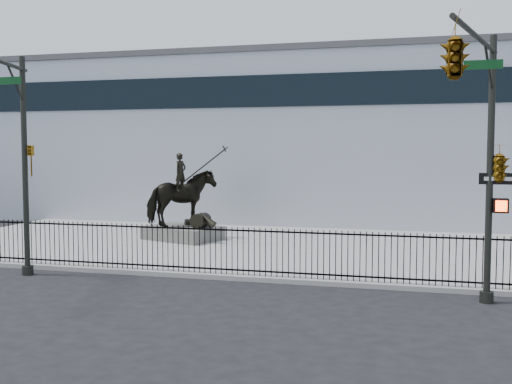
% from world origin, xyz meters
% --- Properties ---
extents(ground, '(120.00, 120.00, 0.00)m').
position_xyz_m(ground, '(0.00, 0.00, 0.00)').
color(ground, black).
rests_on(ground, ground).
extents(plaza, '(30.00, 12.00, 0.15)m').
position_xyz_m(plaza, '(0.00, 7.00, 0.07)').
color(plaza, gray).
rests_on(plaza, ground).
extents(building, '(44.00, 14.00, 9.00)m').
position_xyz_m(building, '(0.00, 20.00, 4.50)').
color(building, '#B6BCC6').
rests_on(building, ground).
extents(picket_fence, '(22.10, 0.10, 1.50)m').
position_xyz_m(picket_fence, '(0.00, 1.25, 0.90)').
color(picket_fence, black).
rests_on(picket_fence, plaza).
extents(statue_plinth, '(3.62, 3.03, 0.58)m').
position_xyz_m(statue_plinth, '(-4.61, 7.72, 0.44)').
color(statue_plinth, '#54524D').
rests_on(statue_plinth, plaza).
extents(equestrian_statue, '(3.74, 3.00, 3.35)m').
position_xyz_m(equestrian_statue, '(-4.55, 7.70, 1.94)').
color(equestrian_statue, black).
rests_on(equestrian_statue, statue_plinth).
extents(traffic_signal_left, '(1.52, 4.84, 7.00)m').
position_xyz_m(traffic_signal_left, '(-6.75, -0.62, 4.03)').
color(traffic_signal_left, black).
rests_on(traffic_signal_left, ground).
extents(traffic_signal_right, '(2.17, 6.86, 7.00)m').
position_xyz_m(traffic_signal_right, '(6.47, -2.00, 4.85)').
color(traffic_signal_right, black).
rests_on(traffic_signal_right, ground).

